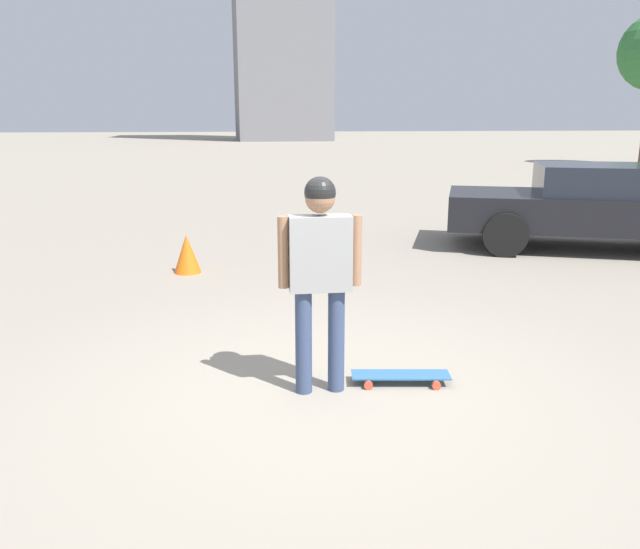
% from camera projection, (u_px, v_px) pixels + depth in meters
% --- Properties ---
extents(ground_plane, '(220.00, 220.00, 0.00)m').
position_uv_depth(ground_plane, '(320.00, 390.00, 4.96)').
color(ground_plane, gray).
extents(person, '(0.24, 0.64, 1.69)m').
position_uv_depth(person, '(320.00, 263.00, 4.71)').
color(person, '#38476B').
rests_on(person, ground_plane).
extents(skateboard, '(0.36, 0.82, 0.08)m').
position_uv_depth(skateboard, '(401.00, 376.00, 5.08)').
color(skateboard, '#336693').
rests_on(skateboard, ground_plane).
extents(car_parked_near, '(3.52, 5.07, 1.39)m').
position_uv_depth(car_parked_near, '(598.00, 205.00, 10.21)').
color(car_parked_near, black).
rests_on(car_parked_near, ground_plane).
extents(traffic_cone, '(0.38, 0.38, 0.54)m').
position_uv_depth(traffic_cone, '(187.00, 254.00, 8.72)').
color(traffic_cone, orange).
rests_on(traffic_cone, ground_plane).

